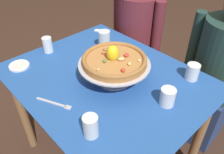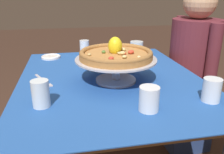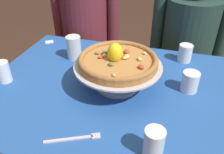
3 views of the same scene
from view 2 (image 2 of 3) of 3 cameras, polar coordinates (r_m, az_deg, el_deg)
The scene contains 12 objects.
dining_table at distance 1.26m, azimuth -0.42°, elevation -5.27°, with size 1.13×0.91×0.77m.
pizza_stand at distance 1.14m, azimuth 0.94°, elevation 2.82°, with size 0.39×0.39×0.12m.
pizza at distance 1.12m, azimuth 0.97°, elevation 5.68°, with size 0.35×0.35×0.10m.
water_glass_side_left at distance 1.64m, azimuth -6.69°, elevation 6.88°, with size 0.06×0.06×0.10m.
water_glass_front_right at distance 0.94m, azimuth -16.89°, elevation -4.29°, with size 0.07×0.07×0.11m.
water_glass_side_right at distance 0.88m, azimuth 8.97°, elevation -5.63°, with size 0.08×0.08×0.09m.
water_glass_back_left at distance 1.47m, azimuth 5.91°, elevation 5.76°, with size 0.08×0.08×0.13m.
water_glass_back_right at distance 1.02m, azimuth 23.00°, elevation -3.16°, with size 0.07×0.07×0.10m.
side_plate at distance 1.62m, azimuth -14.60°, elevation 4.78°, with size 0.12×0.12×0.02m.
dinner_fork at distance 1.21m, azimuth -16.23°, elevation -0.94°, with size 0.19×0.10×0.01m.
sugar_packet at distance 1.75m, azimuth 8.14°, elevation 6.21°, with size 0.05×0.04×0.01m, color white.
diner_left at distance 1.82m, azimuth 18.62°, elevation 0.21°, with size 0.50×0.36×1.23m.
Camera 2 is at (1.12, -0.21, 1.19)m, focal length 37.66 mm.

